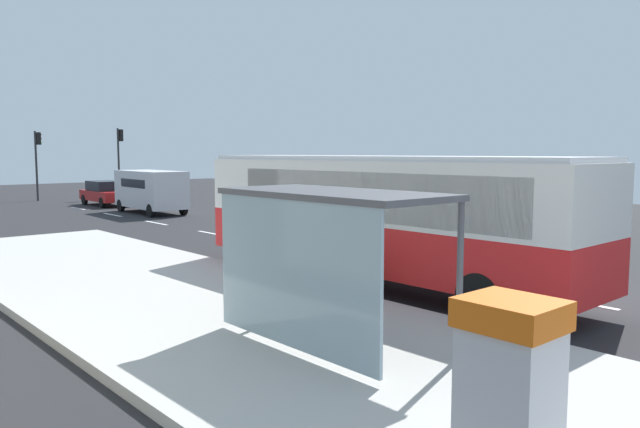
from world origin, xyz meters
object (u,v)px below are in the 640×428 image
(white_van, at_px, (151,189))
(traffic_light_near_side, at_px, (120,152))
(recycling_bin_yellow, at_px, (310,273))
(bus_shelter, at_px, (317,228))
(bus, at_px, (378,211))
(sedan_near, at_px, (106,193))
(traffic_light_median, at_px, (37,154))
(recycling_bin_blue, at_px, (290,269))
(recycling_bin_green, at_px, (331,278))
(ticket_machine, at_px, (508,413))

(white_van, relative_size, traffic_light_near_side, 1.06)
(recycling_bin_yellow, xyz_separation_m, bus_shelter, (-2.21, -2.79, 1.44))
(bus, relative_size, recycling_bin_yellow, 11.62)
(sedan_near, bearing_deg, bus_shelter, -106.22)
(recycling_bin_yellow, bearing_deg, traffic_light_median, 82.27)
(recycling_bin_blue, xyz_separation_m, bus_shelter, (-2.21, -3.49, 1.44))
(sedan_near, relative_size, traffic_light_median, 0.94)
(recycling_bin_green, bearing_deg, traffic_light_near_side, 73.62)
(sedan_near, bearing_deg, ticket_machine, -107.17)
(traffic_light_near_side, bearing_deg, recycling_bin_blue, -107.06)
(sedan_near, xyz_separation_m, traffic_light_near_side, (3.20, 5.14, 2.53))
(bus, distance_m, recycling_bin_yellow, 2.77)
(traffic_light_near_side, bearing_deg, bus, -102.70)
(ticket_machine, bearing_deg, bus_shelter, 66.93)
(bus, relative_size, bus_shelter, 2.76)
(ticket_machine, xyz_separation_m, recycling_bin_yellow, (4.20, 7.45, -0.52))
(white_van, distance_m, traffic_light_median, 13.37)
(bus, relative_size, recycling_bin_blue, 11.62)
(bus, height_order, bus_shelter, bus)
(recycling_bin_blue, xyz_separation_m, traffic_light_near_side, (9.70, 31.61, 2.66))
(white_van, xyz_separation_m, traffic_light_median, (-1.80, 13.13, 1.81))
(ticket_machine, relative_size, recycling_bin_green, 2.04)
(sedan_near, relative_size, recycling_bin_yellow, 4.67)
(ticket_machine, height_order, recycling_bin_blue, ticket_machine)
(white_van, height_order, traffic_light_median, traffic_light_median)
(bus, height_order, recycling_bin_green, bus)
(traffic_light_near_side, bearing_deg, traffic_light_median, 162.57)
(bus, xyz_separation_m, sedan_near, (4.01, 26.85, -1.05))
(sedan_near, relative_size, bus_shelter, 1.11)
(recycling_bin_blue, distance_m, traffic_light_median, 33.62)
(recycling_bin_green, height_order, traffic_light_near_side, traffic_light_near_side)
(sedan_near, distance_m, recycling_bin_yellow, 27.94)
(recycling_bin_green, height_order, bus_shelter, bus_shelter)
(sedan_near, distance_m, traffic_light_near_side, 6.56)
(bus_shelter, bearing_deg, recycling_bin_yellow, 51.56)
(recycling_bin_green, bearing_deg, recycling_bin_yellow, 90.00)
(bus_shelter, bearing_deg, traffic_light_median, 79.48)
(bus, height_order, white_van, bus)
(recycling_bin_blue, bearing_deg, sedan_near, 76.20)
(sedan_near, distance_m, ticket_machine, 36.23)
(traffic_light_near_side, bearing_deg, recycling_bin_green, -106.38)
(traffic_light_median, bearing_deg, recycling_bin_blue, -97.89)
(traffic_light_median, bearing_deg, recycling_bin_green, -97.58)
(recycling_bin_yellow, bearing_deg, recycling_bin_blue, 90.00)
(bus_shelter, bearing_deg, sedan_near, 73.78)
(bus, height_order, recycling_bin_yellow, bus)
(sedan_near, xyz_separation_m, recycling_bin_blue, (-6.50, -26.47, -0.14))
(white_van, xyz_separation_m, ticket_machine, (-10.60, -28.23, -0.17))
(recycling_bin_green, bearing_deg, bus, 22.21)
(recycling_bin_green, distance_m, recycling_bin_blue, 1.40)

